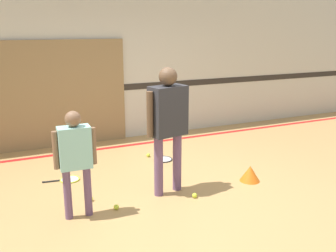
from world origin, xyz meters
The scene contains 13 objects.
ground_plane centered at (0.00, 0.00, 0.00)m, with size 16.00×16.00×0.00m, color tan.
wall_back centered at (0.00, 2.79, 1.60)m, with size 16.00×0.07×3.20m.
wall_panel centered at (-1.18, 2.73, 0.98)m, with size 2.93×0.05×1.95m.
floor_stripe centered at (0.00, 2.24, 0.00)m, with size 14.40×0.10×0.01m.
person_instructor centered at (0.03, 0.06, 1.04)m, with size 0.63×0.35×1.68m.
person_student_left centered at (-1.20, -0.13, 0.79)m, with size 0.48×0.20×1.28m.
racket_spare_on_floor centered at (0.48, 1.26, 0.01)m, with size 0.40×0.53×0.03m.
racket_second_spare centered at (-1.14, 1.02, 0.01)m, with size 0.55×0.33×0.03m.
tennis_ball_near_instructor centered at (0.27, -0.25, 0.03)m, with size 0.07×0.07×0.07m, color #CCE038.
tennis_ball_by_spare_racket centered at (0.30, 1.48, 0.03)m, with size 0.07×0.07×0.07m, color #CCE038.
tennis_ball_stray_left centered at (-0.76, -0.15, 0.03)m, with size 0.07×0.07×0.07m, color #CCE038.
tennis_ball_stray_right centered at (-0.99, 0.21, 0.03)m, with size 0.07×0.07×0.07m, color #CCE038.
training_cone centered at (1.27, -0.09, 0.12)m, with size 0.29×0.29×0.23m.
Camera 1 is at (-1.88, -4.21, 2.17)m, focal length 40.00 mm.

